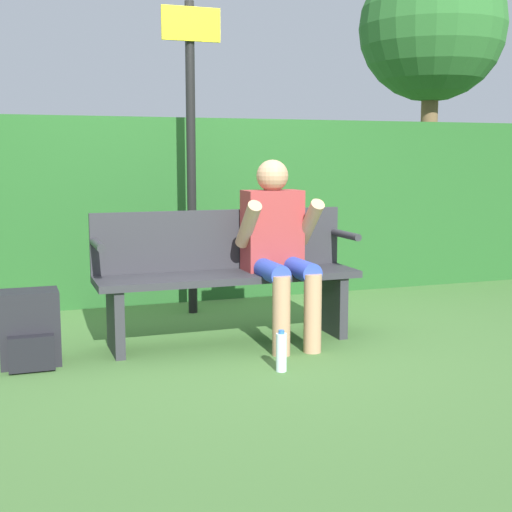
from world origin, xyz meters
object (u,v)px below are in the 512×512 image
object	(u,v)px
person_seated	(278,242)
water_bottle	(281,352)
backpack	(30,330)
signpost	(191,137)
tree	(432,29)
park_bench	(226,273)

from	to	relation	value
person_seated	water_bottle	size ratio (longest dim) A/B	4.97
backpack	signpost	bearing A→B (deg)	40.09
person_seated	tree	size ratio (longest dim) A/B	0.28
park_bench	backpack	distance (m)	1.28
water_bottle	tree	distance (m)	8.20
park_bench	water_bottle	world-z (taller)	park_bench
park_bench	signpost	distance (m)	1.26
person_seated	tree	distance (m)	7.42
backpack	water_bottle	world-z (taller)	backpack
backpack	tree	size ratio (longest dim) A/B	0.10
park_bench	water_bottle	bearing A→B (deg)	-83.22
water_bottle	signpost	xyz separation A→B (m)	(-0.09, 1.65, 1.24)
backpack	tree	bearing A→B (deg)	41.28
person_seated	water_bottle	bearing A→B (deg)	-109.37
tree	backpack	bearing A→B (deg)	-138.72
park_bench	signpost	world-z (taller)	signpost
person_seated	signpost	xyz separation A→B (m)	(-0.32, 1.01, 0.69)
park_bench	signpost	bearing A→B (deg)	90.14
water_bottle	signpost	distance (m)	2.06
water_bottle	backpack	bearing A→B (deg)	155.85
person_seated	water_bottle	xyz separation A→B (m)	(-0.22, -0.64, -0.55)
water_bottle	tree	xyz separation A→B (m)	(4.77, 5.96, 2.99)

